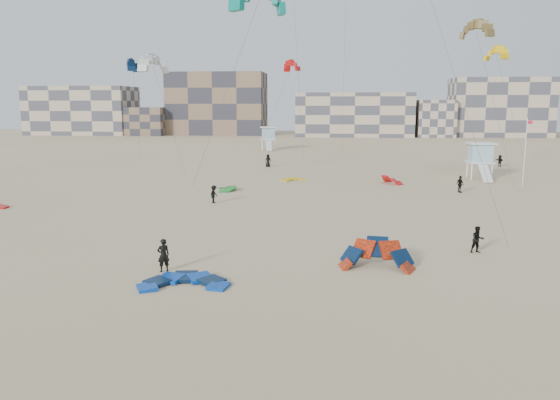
# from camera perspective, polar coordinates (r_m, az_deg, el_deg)

# --- Properties ---
(ground) EXTENTS (320.00, 320.00, 0.00)m
(ground) POSITION_cam_1_polar(r_m,az_deg,el_deg) (28.85, -5.64, -8.06)
(ground) COLOR #D5B68F
(ground) RESTS_ON ground
(kite_ground_blue) EXTENTS (4.67, 4.84, 0.95)m
(kite_ground_blue) POSITION_cam_1_polar(r_m,az_deg,el_deg) (27.94, -9.99, -8.78)
(kite_ground_blue) COLOR blue
(kite_ground_blue) RESTS_ON ground
(kite_ground_orange) EXTENTS (4.44, 4.42, 4.10)m
(kite_ground_orange) POSITION_cam_1_polar(r_m,az_deg,el_deg) (30.76, 10.03, -7.02)
(kite_ground_orange) COLOR #FF350D
(kite_ground_orange) RESTS_ON ground
(kite_ground_green) EXTENTS (3.91, 3.75, 1.52)m
(kite_ground_green) POSITION_cam_1_polar(r_m,az_deg,el_deg) (57.55, -5.68, 1.03)
(kite_ground_green) COLOR #218B2F
(kite_ground_green) RESTS_ON ground
(kite_ground_red_far) EXTENTS (3.95, 3.85, 2.72)m
(kite_ground_red_far) POSITION_cam_1_polar(r_m,az_deg,el_deg) (63.43, 11.55, 1.70)
(kite_ground_red_far) COLOR red
(kite_ground_red_far) RESTS_ON ground
(kite_ground_yellow) EXTENTS (3.98, 4.02, 0.68)m
(kite_ground_yellow) POSITION_cam_1_polar(r_m,az_deg,el_deg) (64.59, 1.38, 2.05)
(kite_ground_yellow) COLOR #FFB009
(kite_ground_yellow) RESTS_ON ground
(kitesurfer_main) EXTENTS (0.79, 0.73, 1.82)m
(kitesurfer_main) POSITION_cam_1_polar(r_m,az_deg,el_deg) (30.12, -12.09, -5.66)
(kitesurfer_main) COLOR black
(kitesurfer_main) RESTS_ON ground
(kitesurfer_b) EXTENTS (0.90, 0.77, 1.64)m
(kitesurfer_b) POSITION_cam_1_polar(r_m,az_deg,el_deg) (35.20, 19.95, -3.92)
(kitesurfer_b) COLOR black
(kitesurfer_b) RESTS_ON ground
(kitesurfer_c) EXTENTS (0.84, 1.16, 1.62)m
(kitesurfer_c) POSITION_cam_1_polar(r_m,az_deg,el_deg) (50.11, -6.92, 0.61)
(kitesurfer_c) COLOR black
(kitesurfer_c) RESTS_ON ground
(kitesurfer_d) EXTENTS (0.83, 1.09, 1.72)m
(kitesurfer_d) POSITION_cam_1_polar(r_m,az_deg,el_deg) (58.57, 18.30, 1.58)
(kitesurfer_d) COLOR black
(kitesurfer_d) RESTS_ON ground
(kitesurfer_e) EXTENTS (1.06, 0.90, 1.83)m
(kitesurfer_e) POSITION_cam_1_polar(r_m,az_deg,el_deg) (78.63, -1.26, 4.14)
(kitesurfer_e) COLOR black
(kitesurfer_e) RESTS_ON ground
(kitesurfer_f) EXTENTS (1.06, 1.64, 1.69)m
(kitesurfer_f) POSITION_cam_1_polar(r_m,az_deg,el_deg) (85.19, 21.98, 3.83)
(kitesurfer_f) COLOR black
(kitesurfer_f) RESTS_ON ground
(kite_fly_teal_a) EXTENTS (10.74, 10.91, 16.96)m
(kite_fly_teal_a) POSITION_cam_1_polar(r_m,az_deg,el_deg) (43.76, -2.21, 20.10)
(kite_fly_teal_a) COLOR #078373
(kite_fly_teal_a) RESTS_ON ground
(kite_fly_grey) EXTENTS (5.00, 4.91, 13.36)m
(kite_fly_grey) POSITION_cam_1_polar(r_m,az_deg,el_deg) (60.98, -13.11, 13.52)
(kite_fly_grey) COLOR white
(kite_fly_grey) RESTS_ON ground
(kite_fly_olive) EXTENTS (6.09, 5.56, 16.30)m
(kite_fly_olive) POSITION_cam_1_polar(r_m,az_deg,el_deg) (59.98, 19.82, 16.30)
(kite_fly_olive) COLOR brown
(kite_fly_olive) RESTS_ON ground
(kite_fly_yellow) EXTENTS (7.29, 4.87, 15.75)m
(kite_fly_yellow) POSITION_cam_1_polar(r_m,az_deg,el_deg) (80.29, 21.66, 13.95)
(kite_fly_yellow) COLOR #FFB009
(kite_fly_yellow) RESTS_ON ground
(kite_fly_navy) EXTENTS (4.12, 6.22, 14.50)m
(kite_fly_navy) POSITION_cam_1_polar(r_m,az_deg,el_deg) (83.73, -15.12, 13.31)
(kite_fly_navy) COLOR #071D44
(kite_fly_navy) RESTS_ON ground
(kite_fly_red) EXTENTS (7.69, 5.28, 15.09)m
(kite_fly_red) POSITION_cam_1_polar(r_m,az_deg,el_deg) (89.33, 1.22, 13.74)
(kite_fly_red) COLOR red
(kite_fly_red) RESTS_ON ground
(lifeguard_tower_near) EXTENTS (3.10, 5.93, 4.36)m
(lifeguard_tower_near) POSITION_cam_1_polar(r_m,az_deg,el_deg) (70.46, 20.17, 3.88)
(lifeguard_tower_near) COLOR white
(lifeguard_tower_near) RESTS_ON ground
(lifeguard_tower_far) EXTENTS (3.65, 6.42, 4.51)m
(lifeguard_tower_far) POSITION_cam_1_polar(r_m,az_deg,el_deg) (108.88, -1.24, 6.47)
(lifeguard_tower_far) COLOR white
(lifeguard_tower_far) RESTS_ON ground
(flagpole) EXTENTS (0.61, 0.09, 7.45)m
(flagpole) POSITION_cam_1_polar(r_m,az_deg,el_deg) (65.55, 24.25, 4.74)
(flagpole) COLOR white
(flagpole) RESTS_ON ground
(condo_west_a) EXTENTS (30.00, 15.00, 14.00)m
(condo_west_a) POSITION_cam_1_polar(r_m,az_deg,el_deg) (174.16, -19.94, 8.77)
(condo_west_a) COLOR #C1A98E
(condo_west_a) RESTS_ON ground
(condo_west_b) EXTENTS (28.00, 14.00, 18.00)m
(condo_west_b) POSITION_cam_1_polar(r_m,az_deg,el_deg) (164.76, -6.55, 9.95)
(condo_west_b) COLOR #7E634C
(condo_west_b) RESTS_ON ground
(condo_mid) EXTENTS (32.00, 16.00, 12.00)m
(condo_mid) POSITION_cam_1_polar(r_m,az_deg,el_deg) (156.93, 7.73, 8.83)
(condo_mid) COLOR #C1A98E
(condo_mid) RESTS_ON ground
(condo_east) EXTENTS (26.00, 14.00, 16.00)m
(condo_east) POSITION_cam_1_polar(r_m,az_deg,el_deg) (164.92, 21.93, 8.96)
(condo_east) COLOR #C1A98E
(condo_east) RESTS_ON ground
(condo_fill_left) EXTENTS (12.00, 10.00, 8.00)m
(condo_fill_left) POSITION_cam_1_polar(r_m,az_deg,el_deg) (164.63, -13.85, 7.99)
(condo_fill_left) COLOR #7E634C
(condo_fill_left) RESTS_ON ground
(condo_fill_right) EXTENTS (10.00, 10.00, 10.00)m
(condo_fill_right) POSITION_cam_1_polar(r_m,az_deg,el_deg) (157.12, 15.87, 8.18)
(condo_fill_right) COLOR #C1A98E
(condo_fill_right) RESTS_ON ground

